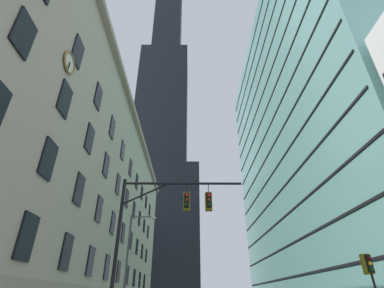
# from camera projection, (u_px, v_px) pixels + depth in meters

# --- Properties ---
(station_building) EXTENTS (16.06, 58.10, 24.29)m
(station_building) POSITION_uv_depth(u_px,v_px,m) (65.00, 201.00, 35.06)
(station_building) COLOR #B2A88E
(station_building) RESTS_ON ground
(dark_skyscraper) EXTENTS (28.90, 28.90, 192.57)m
(dark_skyscraper) POSITION_uv_depth(u_px,v_px,m) (161.00, 138.00, 111.98)
(dark_skyscraper) COLOR black
(dark_skyscraper) RESTS_ON ground
(glass_office_midrise) EXTENTS (14.57, 54.50, 55.36)m
(glass_office_midrise) POSITION_uv_depth(u_px,v_px,m) (307.00, 134.00, 51.14)
(glass_office_midrise) COLOR slate
(glass_office_midrise) RESTS_ON ground
(traffic_signal_mast) EXTENTS (7.12, 0.63, 7.45)m
(traffic_signal_mast) POSITION_uv_depth(u_px,v_px,m) (168.00, 216.00, 15.76)
(traffic_signal_mast) COLOR black
(traffic_signal_mast) RESTS_ON sidewalk_left
(traffic_light_near_right) EXTENTS (0.40, 0.63, 3.39)m
(traffic_light_near_right) POSITION_uv_depth(u_px,v_px,m) (369.00, 268.00, 15.25)
(traffic_light_near_right) COLOR black
(traffic_light_near_right) RESTS_ON sidewalk_right
(street_lamppost) EXTENTS (2.44, 0.32, 8.11)m
(street_lamppost) POSITION_uv_depth(u_px,v_px,m) (132.00, 252.00, 24.85)
(street_lamppost) COLOR #47474C
(street_lamppost) RESTS_ON sidewalk_left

